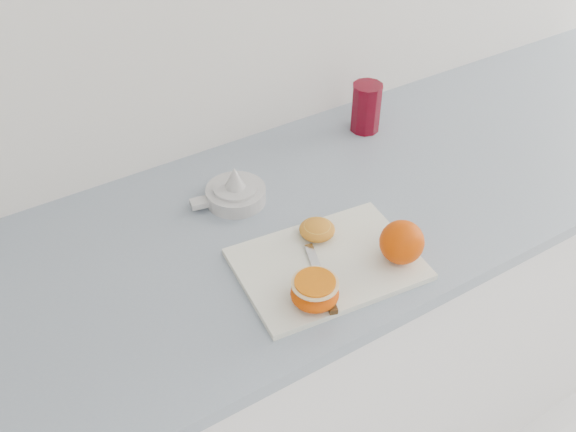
{
  "coord_description": "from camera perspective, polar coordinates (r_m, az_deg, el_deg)",
  "views": [
    {
      "loc": [
        -0.91,
        0.87,
        1.71
      ],
      "look_at": [
        -0.44,
        1.63,
        0.96
      ],
      "focal_mm": 40.0,
      "sensor_mm": 36.0,
      "label": 1
    }
  ],
  "objects": [
    {
      "name": "whole_orange",
      "position": [
        1.16,
        10.08,
        -2.31
      ],
      "size": [
        0.08,
        0.08,
        0.08
      ],
      "color": "#D83100",
      "rests_on": "cutting_board"
    },
    {
      "name": "half_orange",
      "position": [
        1.08,
        2.39,
        -6.77
      ],
      "size": [
        0.08,
        0.08,
        0.05
      ],
      "color": "#D83100",
      "rests_on": "cutting_board"
    },
    {
      "name": "paring_knife",
      "position": [
        1.11,
        3.36,
        -6.6
      ],
      "size": [
        0.07,
        0.17,
        0.01
      ],
      "color": "#493316",
      "rests_on": "cutting_board"
    },
    {
      "name": "counter",
      "position": [
        1.65,
        4.47,
        -10.16
      ],
      "size": [
        2.36,
        0.64,
        0.89
      ],
      "color": "white",
      "rests_on": "ground"
    },
    {
      "name": "citrus_juicer",
      "position": [
        1.31,
        -4.74,
        2.14
      ],
      "size": [
        0.16,
        0.12,
        0.08
      ],
      "color": "silver",
      "rests_on": "counter"
    },
    {
      "name": "red_tumbler",
      "position": [
        1.52,
        6.94,
        9.41
      ],
      "size": [
        0.07,
        0.07,
        0.12
      ],
      "color": "#650514",
      "rests_on": "counter"
    },
    {
      "name": "cutting_board",
      "position": [
        1.17,
        3.52,
        -4.28
      ],
      "size": [
        0.34,
        0.26,
        0.01
      ],
      "primitive_type": "cube",
      "rotation": [
        0.0,
        0.0,
        -0.11
      ],
      "color": "silver",
      "rests_on": "counter"
    },
    {
      "name": "squeezed_shell",
      "position": [
        1.21,
        2.6,
        -1.19
      ],
      "size": [
        0.07,
        0.07,
        0.03
      ],
      "color": "orange",
      "rests_on": "cutting_board"
    }
  ]
}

